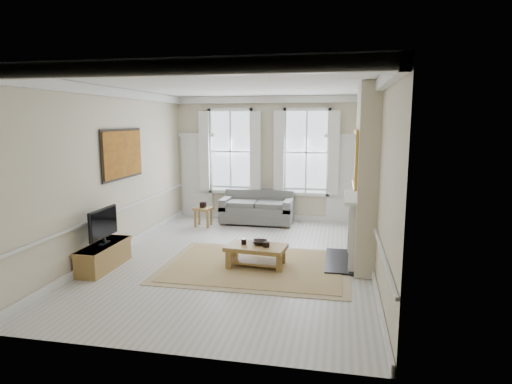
% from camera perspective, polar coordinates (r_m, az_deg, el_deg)
% --- Properties ---
extents(floor, '(7.20, 7.20, 0.00)m').
position_cam_1_polar(floor, '(8.67, -2.40, -8.94)').
color(floor, '#B7B5AD').
rests_on(floor, ground).
extents(ceiling, '(7.20, 7.20, 0.00)m').
position_cam_1_polar(ceiling, '(8.26, -2.57, 14.06)').
color(ceiling, white).
rests_on(ceiling, back_wall).
extents(back_wall, '(5.20, 0.00, 5.20)m').
position_cam_1_polar(back_wall, '(11.81, 1.63, 4.42)').
color(back_wall, beige).
rests_on(back_wall, floor).
extents(left_wall, '(0.00, 7.20, 7.20)m').
position_cam_1_polar(left_wall, '(9.26, -18.34, 2.55)').
color(left_wall, beige).
rests_on(left_wall, floor).
extents(right_wall, '(0.00, 7.20, 7.20)m').
position_cam_1_polar(right_wall, '(8.09, 15.72, 1.74)').
color(right_wall, beige).
rests_on(right_wall, floor).
extents(window_left, '(1.26, 0.20, 2.20)m').
position_cam_1_polar(window_left, '(11.96, -3.39, 5.43)').
color(window_left, '#B2BCC6').
rests_on(window_left, back_wall).
extents(window_right, '(1.26, 0.20, 2.20)m').
position_cam_1_polar(window_right, '(11.61, 6.73, 5.26)').
color(window_right, '#B2BCC6').
rests_on(window_right, back_wall).
extents(door_left, '(0.90, 0.08, 2.30)m').
position_cam_1_polar(door_left, '(12.33, -7.85, 1.98)').
color(door_left, silver).
rests_on(door_left, floor).
extents(door_right, '(0.90, 0.08, 2.30)m').
position_cam_1_polar(door_right, '(11.67, 11.57, 1.45)').
color(door_right, silver).
rests_on(door_right, floor).
extents(painting, '(0.05, 1.66, 1.06)m').
position_cam_1_polar(painting, '(9.47, -17.35, 4.87)').
color(painting, '#A56E1C').
rests_on(painting, left_wall).
extents(chimney_breast, '(0.35, 1.70, 3.38)m').
position_cam_1_polar(chimney_breast, '(8.28, 14.41, 1.97)').
color(chimney_breast, beige).
rests_on(chimney_breast, floor).
extents(hearth, '(0.55, 1.50, 0.05)m').
position_cam_1_polar(hearth, '(8.64, 11.10, -9.02)').
color(hearth, black).
rests_on(hearth, floor).
extents(fireplace, '(0.21, 1.45, 1.33)m').
position_cam_1_polar(fireplace, '(8.45, 12.61, -4.50)').
color(fireplace, silver).
rests_on(fireplace, floor).
extents(mirror, '(0.06, 1.26, 1.06)m').
position_cam_1_polar(mirror, '(8.23, 13.01, 4.43)').
color(mirror, '#B98933').
rests_on(mirror, chimney_breast).
extents(sofa, '(1.90, 0.93, 0.87)m').
position_cam_1_polar(sofa, '(11.56, 0.19, -2.39)').
color(sofa, '#60605E').
rests_on(sofa, floor).
extents(side_table, '(0.49, 0.49, 0.50)m').
position_cam_1_polar(side_table, '(11.27, -7.06, -2.60)').
color(side_table, brown).
rests_on(side_table, floor).
extents(rug, '(3.50, 2.60, 0.02)m').
position_cam_1_polar(rug, '(8.24, 0.02, -9.85)').
color(rug, tan).
rests_on(rug, floor).
extents(coffee_table, '(1.17, 0.75, 0.42)m').
position_cam_1_polar(coffee_table, '(8.14, 0.02, -7.69)').
color(coffee_table, brown).
rests_on(coffee_table, rug).
extents(ceramic_pot_a, '(0.10, 0.10, 0.10)m').
position_cam_1_polar(ceramic_pot_a, '(8.20, -1.64, -6.60)').
color(ceramic_pot_a, black).
rests_on(ceramic_pot_a, coffee_table).
extents(ceramic_pot_b, '(0.13, 0.13, 0.09)m').
position_cam_1_polar(ceramic_pot_b, '(8.02, 1.36, -7.01)').
color(ceramic_pot_b, black).
rests_on(ceramic_pot_b, coffee_table).
extents(bowl, '(0.30, 0.30, 0.07)m').
position_cam_1_polar(bowl, '(8.19, 0.50, -6.73)').
color(bowl, black).
rests_on(bowl, coffee_table).
extents(tv_stand, '(0.42, 1.31, 0.47)m').
position_cam_1_polar(tv_stand, '(8.58, -19.59, -8.07)').
color(tv_stand, brown).
rests_on(tv_stand, floor).
extents(tv, '(0.08, 0.90, 0.68)m').
position_cam_1_polar(tv, '(8.40, -19.69, -3.99)').
color(tv, black).
rests_on(tv, tv_stand).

